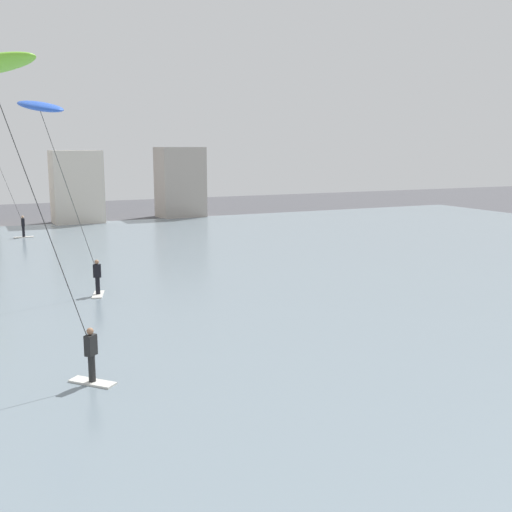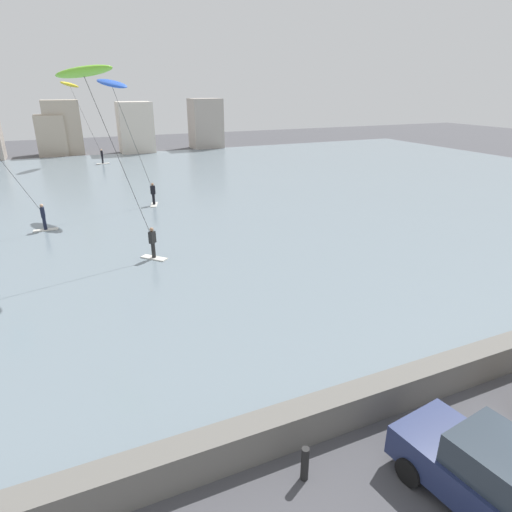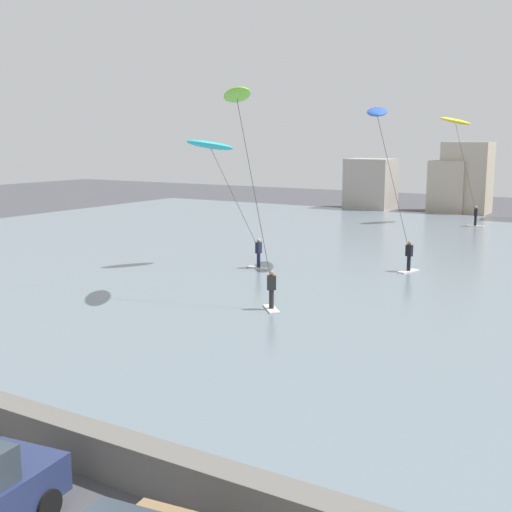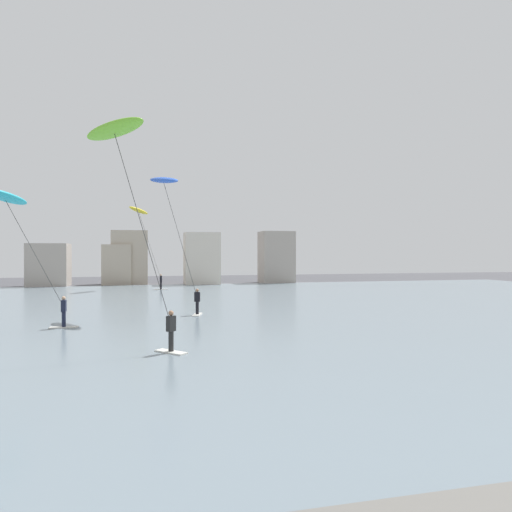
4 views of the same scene
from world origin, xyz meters
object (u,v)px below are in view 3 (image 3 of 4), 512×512
at_px(kitesurfer_lime, 240,115).
at_px(kitesurfer_blue, 380,125).
at_px(kitesurfer_cyan, 216,158).
at_px(kitesurfer_yellow, 457,129).

bearing_deg(kitesurfer_lime, kitesurfer_blue, 77.34).
height_order(kitesurfer_cyan, kitesurfer_blue, kitesurfer_blue).
bearing_deg(kitesurfer_cyan, kitesurfer_lime, -47.71).
xyz_separation_m(kitesurfer_lime, kitesurfer_blue, (2.26, 10.04, -0.25)).
distance_m(kitesurfer_yellow, kitesurfer_lime, 31.71).
xyz_separation_m(kitesurfer_yellow, kitesurfer_lime, (-0.50, -31.70, 0.19)).
xyz_separation_m(kitesurfer_cyan, kitesurfer_lime, (5.36, -5.90, 2.02)).
bearing_deg(kitesurfer_cyan, kitesurfer_blue, 28.54).
distance_m(kitesurfer_lime, kitesurfer_blue, 10.29).
bearing_deg(kitesurfer_blue, kitesurfer_yellow, 94.63).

